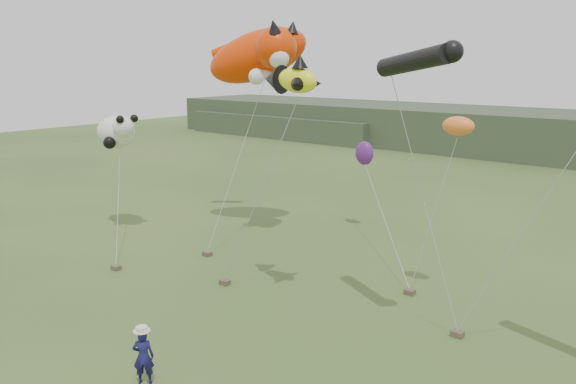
# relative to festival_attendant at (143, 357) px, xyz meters

# --- Properties ---
(ground) EXTENTS (120.00, 120.00, 0.00)m
(ground) POSITION_rel_festival_attendant_xyz_m (-0.32, 1.88, -0.77)
(ground) COLOR #385123
(ground) RESTS_ON ground
(headland) EXTENTS (90.00, 13.00, 4.00)m
(headland) POSITION_rel_festival_attendant_xyz_m (-3.43, 46.57, 1.15)
(headland) COLOR #2D3D28
(headland) RESTS_ON ground
(festival_attendant) EXTENTS (0.67, 0.65, 1.55)m
(festival_attendant) POSITION_rel_festival_attendant_xyz_m (0.00, 0.00, 0.00)
(festival_attendant) COLOR #16144D
(festival_attendant) RESTS_ON ground
(sandbag_anchors) EXTENTS (13.77, 5.70, 0.19)m
(sandbag_anchors) POSITION_rel_festival_attendant_xyz_m (-1.84, 7.31, -0.68)
(sandbag_anchors) COLOR brown
(sandbag_anchors) RESTS_ON ground
(cat_kite) EXTENTS (6.70, 4.52, 3.72)m
(cat_kite) POSITION_rel_festival_attendant_xyz_m (-6.71, 12.33, 8.02)
(cat_kite) COLOR red
(cat_kite) RESTS_ON ground
(fish_kite) EXTENTS (2.45, 1.67, 1.29)m
(fish_kite) POSITION_rel_festival_attendant_xyz_m (-0.22, 6.42, 7.12)
(fish_kite) COLOR #F8F719
(fish_kite) RESTS_ON ground
(tube_kites) EXTENTS (9.19, 2.04, 1.76)m
(tube_kites) POSITION_rel_festival_attendant_xyz_m (7.00, 7.10, 7.29)
(tube_kites) COLOR black
(tube_kites) RESTS_ON ground
(panda_kite) EXTENTS (2.76, 1.79, 1.72)m
(panda_kite) POSITION_rel_festival_attendant_xyz_m (-12.60, 8.13, 4.33)
(panda_kite) COLOR white
(panda_kite) RESTS_ON ground
(misc_kites) EXTENTS (8.16, 6.38, 3.26)m
(misc_kites) POSITION_rel_festival_attendant_xyz_m (-0.30, 13.74, 4.12)
(misc_kites) COLOR orange
(misc_kites) RESTS_ON ground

